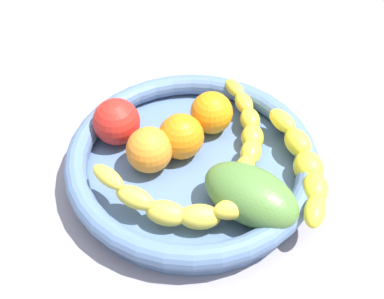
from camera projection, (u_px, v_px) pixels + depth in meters
kitchen_counter at (192, 180)px, 70.15cm from camera, size 120.00×120.00×3.00cm
fruit_bowl at (192, 161)px, 67.16cm from camera, size 34.73×34.73×5.11cm
banana_draped_left at (184, 204)px, 58.90cm from camera, size 23.70×11.47×4.92cm
banana_draped_right at (246, 134)px, 68.62cm from camera, size 9.61×22.73×3.86cm
banana_arching_top at (304, 165)px, 64.02cm from camera, size 6.93×21.41×4.63cm
orange_front at (149, 150)px, 65.14cm from camera, size 6.36×6.36×6.36cm
orange_mid_left at (181, 136)px, 66.87cm from camera, size 6.43×6.43×6.43cm
orange_mid_right at (212, 113)px, 70.40cm from camera, size 6.24×6.24×6.24cm
mango_green at (250, 195)px, 59.89cm from camera, size 14.37×14.70×6.24cm
tomato_red at (117, 122)px, 68.69cm from camera, size 6.76×6.76×6.76cm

